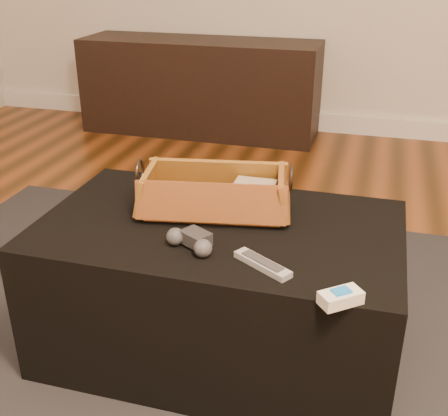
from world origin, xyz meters
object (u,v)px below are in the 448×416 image
(media_cabinet, at_px, (201,87))
(tv_remote, at_px, (206,204))
(ottoman, at_px, (219,288))
(wicker_basket, at_px, (215,195))
(cream_gadget, at_px, (341,297))
(silver_remote, at_px, (262,264))
(game_controller, at_px, (192,241))

(media_cabinet, bearing_deg, tv_remote, -71.44)
(ottoman, bearing_deg, wicker_basket, 114.87)
(ottoman, xyz_separation_m, tv_remote, (-0.05, 0.06, 0.24))
(tv_remote, distance_m, cream_gadget, 0.54)
(wicker_basket, distance_m, silver_remote, 0.34)
(silver_remote, xyz_separation_m, cream_gadget, (0.19, -0.10, 0.01))
(tv_remote, height_order, silver_remote, tv_remote)
(media_cabinet, bearing_deg, wicker_basket, -70.80)
(tv_remote, xyz_separation_m, cream_gadget, (0.41, -0.35, -0.01))
(media_cabinet, relative_size, silver_remote, 9.65)
(wicker_basket, distance_m, game_controller, 0.23)
(ottoman, bearing_deg, tv_remote, 133.53)
(silver_remote, height_order, cream_gadget, cream_gadget)
(media_cabinet, relative_size, wicker_basket, 3.26)
(media_cabinet, height_order, wicker_basket, media_cabinet)
(wicker_basket, bearing_deg, media_cabinet, 109.20)
(game_controller, relative_size, cream_gadget, 1.47)
(tv_remote, bearing_deg, cream_gadget, -56.54)
(ottoman, height_order, game_controller, game_controller)
(ottoman, xyz_separation_m, silver_remote, (0.16, -0.19, 0.22))
(media_cabinet, bearing_deg, game_controller, -72.44)
(tv_remote, relative_size, game_controller, 1.53)
(media_cabinet, relative_size, tv_remote, 6.64)
(media_cabinet, relative_size, cream_gadget, 14.94)
(wicker_basket, bearing_deg, tv_remote, -133.01)
(media_cabinet, height_order, ottoman, media_cabinet)
(game_controller, bearing_deg, tv_remote, 97.25)
(media_cabinet, height_order, game_controller, media_cabinet)
(tv_remote, bearing_deg, game_controller, -98.88)
(tv_remote, relative_size, silver_remote, 1.45)
(media_cabinet, distance_m, game_controller, 2.38)
(wicker_basket, relative_size, cream_gadget, 4.58)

